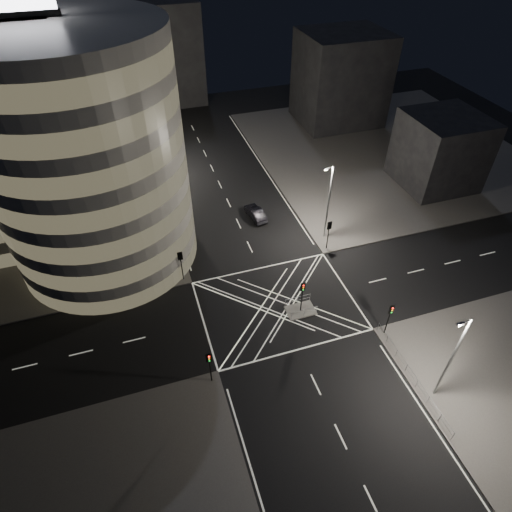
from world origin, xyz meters
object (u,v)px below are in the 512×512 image
object	(u,v)px
traffic_signal_island	(302,292)
street_lamp_left_far	(145,144)
traffic_signal_nl	(209,362)
traffic_signal_fr	(329,230)
street_lamp_left_near	(164,215)
traffic_signal_fl	(181,261)
traffic_signal_nr	(390,314)
street_lamp_right_far	(328,201)
central_island	(300,310)
street_lamp_right_near	(452,357)
sedan	(255,213)

from	to	relation	value
traffic_signal_island	street_lamp_left_far	size ratio (longest dim) A/B	0.40
traffic_signal_island	traffic_signal_nl	bearing A→B (deg)	-153.86
traffic_signal_fr	traffic_signal_island	bearing A→B (deg)	-129.33
traffic_signal_nl	street_lamp_left_near	world-z (taller)	street_lamp_left_near
traffic_signal_fl	street_lamp_left_far	size ratio (longest dim) A/B	0.40
traffic_signal_nr	street_lamp_left_near	size ratio (longest dim) A/B	0.40
traffic_signal_nr	street_lamp_right_far	bearing A→B (deg)	87.70
traffic_signal_nl	traffic_signal_fl	bearing A→B (deg)	90.00
traffic_signal_nl	street_lamp_right_far	xyz separation A→B (m)	(18.24, 15.80, 2.63)
central_island	traffic_signal_nr	distance (m)	9.08
street_lamp_left_near	street_lamp_left_far	distance (m)	18.00
traffic_signal_fr	street_lamp_left_far	world-z (taller)	street_lamp_left_far
street_lamp_right_near	traffic_signal_nr	bearing A→B (deg)	95.04
central_island	traffic_signal_fl	xyz separation A→B (m)	(-10.80, 8.30, 2.84)
street_lamp_left_near	street_lamp_left_far	xyz separation A→B (m)	(0.00, 18.00, 0.00)
traffic_signal_island	traffic_signal_nr	bearing A→B (deg)	-37.93
traffic_signal_island	street_lamp_right_far	bearing A→B (deg)	54.70
traffic_signal_fr	street_lamp_right_near	distance (m)	20.97
street_lamp_left_near	street_lamp_right_near	bearing A→B (deg)	-54.03
traffic_signal_nl	street_lamp_left_near	distance (m)	18.99
traffic_signal_nr	traffic_signal_nl	bearing A→B (deg)	180.00
traffic_signal_nl	sedan	bearing A→B (deg)	63.18
traffic_signal_nl	street_lamp_left_far	world-z (taller)	street_lamp_left_far
street_lamp_right_far	street_lamp_right_near	xyz separation A→B (m)	(0.00, -23.00, 0.00)
sedan	street_lamp_right_far	bearing A→B (deg)	129.12
traffic_signal_fl	street_lamp_right_far	distance (m)	18.55
central_island	traffic_signal_nr	xyz separation A→B (m)	(6.80, -5.30, 2.84)
traffic_signal_fl	traffic_signal_nl	xyz separation A→B (m)	(0.00, -13.60, 0.00)
traffic_signal_fl	traffic_signal_nr	xyz separation A→B (m)	(17.60, -13.60, 0.00)
central_island	street_lamp_right_near	xyz separation A→B (m)	(7.44, -12.50, 5.47)
traffic_signal_fr	traffic_signal_island	xyz separation A→B (m)	(-6.80, -8.30, 0.00)
street_lamp_left_near	sedan	world-z (taller)	street_lamp_left_near
central_island	traffic_signal_fr	xyz separation A→B (m)	(6.80, 8.30, 2.84)
street_lamp_right_far	traffic_signal_fr	bearing A→B (deg)	-106.11
street_lamp_right_far	sedan	bearing A→B (deg)	136.49
traffic_signal_nr	street_lamp_right_far	distance (m)	16.03
street_lamp_left_far	street_lamp_right_near	xyz separation A→B (m)	(18.87, -44.00, 0.00)
traffic_signal_fl	sedan	xyz separation A→B (m)	(11.31, 8.77, -2.18)
street_lamp_right_near	street_lamp_right_far	bearing A→B (deg)	90.00
central_island	street_lamp_left_far	xyz separation A→B (m)	(-11.44, 31.50, 5.47)
traffic_signal_island	street_lamp_right_near	xyz separation A→B (m)	(7.44, -12.50, 2.63)
street_lamp_left_near	street_lamp_right_near	world-z (taller)	same
sedan	central_island	bearing A→B (deg)	80.91
street_lamp_left_near	street_lamp_right_far	xyz separation A→B (m)	(18.87, -3.00, 0.00)
sedan	street_lamp_left_near	bearing A→B (deg)	9.27
traffic_signal_fr	traffic_signal_island	size ratio (longest dim) A/B	1.00
central_island	street_lamp_right_near	distance (m)	15.54
traffic_signal_nl	traffic_signal_fr	distance (m)	22.24
street_lamp_left_far	street_lamp_left_near	bearing A→B (deg)	-90.00
street_lamp_left_near	central_island	bearing A→B (deg)	-49.73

